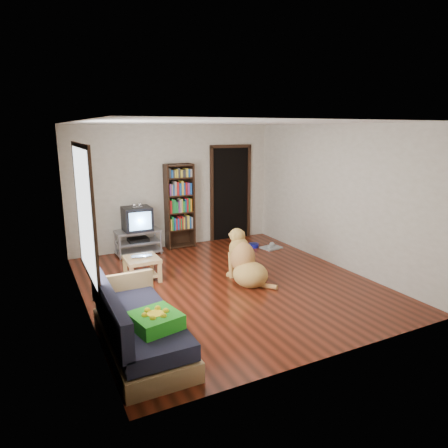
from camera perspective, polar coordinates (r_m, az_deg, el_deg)
name	(u,v)px	position (r m, az deg, el deg)	size (l,w,h in m)	color
ground	(227,283)	(6.74, 0.48, -8.41)	(5.00, 5.00, 0.00)	#5F1F10
ceiling	(228,123)	(6.26, 0.52, 14.28)	(5.00, 5.00, 0.00)	white
wall_back	(174,187)	(8.64, -7.12, 5.29)	(4.50, 4.50, 0.00)	beige
wall_front	(336,247)	(4.36, 15.68, -3.16)	(4.50, 4.50, 0.00)	beige
wall_left	(79,221)	(5.73, -19.96, 0.44)	(5.00, 5.00, 0.00)	beige
wall_right	(336,196)	(7.65, 15.71, 3.84)	(5.00, 5.00, 0.00)	beige
green_cushion	(156,320)	(4.48, -9.74, -13.42)	(0.48, 0.48, 0.16)	#1B9721
laptop	(142,257)	(6.84, -11.64, -4.68)	(0.35, 0.22, 0.03)	silver
dog_bowl	(254,245)	(8.72, 4.24, -3.05)	(0.22, 0.22, 0.08)	navy
grey_rag	(271,248)	(8.68, 6.79, -3.36)	(0.40, 0.32, 0.03)	#9D9D9D
window	(85,213)	(5.20, -19.28, 1.51)	(0.03, 1.46, 1.70)	white
doorway	(231,191)	(9.18, 0.94, 4.73)	(1.03, 0.05, 2.19)	black
tv_stand	(138,241)	(8.36, -12.15, -2.40)	(0.90, 0.45, 0.50)	#99999E
crt_tv	(137,218)	(8.27, -12.35, 0.79)	(0.55, 0.52, 0.58)	black
bookshelf	(179,202)	(8.56, -6.39, 3.21)	(0.60, 0.30, 1.80)	black
sofa	(137,329)	(4.85, -12.29, -14.49)	(0.80, 1.80, 0.80)	tan
coffee_table	(142,264)	(6.91, -11.65, -5.66)	(0.55, 0.55, 0.40)	tan
dog	(245,263)	(6.69, 3.04, -5.56)	(0.62, 1.07, 0.91)	tan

